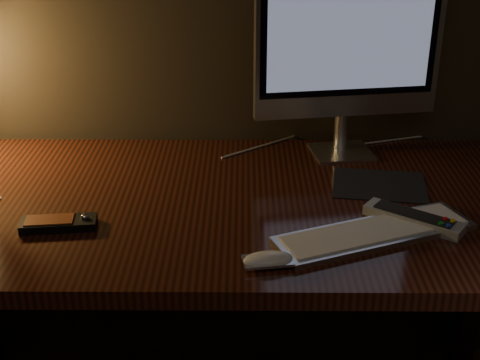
{
  "coord_description": "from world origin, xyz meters",
  "views": [
    {
      "loc": [
        0.06,
        0.48,
        1.44
      ],
      "look_at": [
        0.05,
        1.73,
        0.85
      ],
      "focal_mm": 50.0,
      "sensor_mm": 36.0,
      "label": 1
    }
  ],
  "objects_px": {
    "desk": "(220,233)",
    "monitor": "(349,44)",
    "tv_remote": "(413,218)",
    "mouse": "(268,261)",
    "keyboard": "(375,232)",
    "media_remote": "(59,223)"
  },
  "relations": [
    {
      "from": "monitor",
      "to": "keyboard",
      "type": "distance_m",
      "value": 0.53
    },
    {
      "from": "tv_remote",
      "to": "desk",
      "type": "bearing_deg",
      "value": -167.85
    },
    {
      "from": "mouse",
      "to": "tv_remote",
      "type": "bearing_deg",
      "value": 19.26
    },
    {
      "from": "mouse",
      "to": "tv_remote",
      "type": "xyz_separation_m",
      "value": [
        0.32,
        0.17,
        0.0
      ]
    },
    {
      "from": "desk",
      "to": "monitor",
      "type": "distance_m",
      "value": 0.57
    },
    {
      "from": "monitor",
      "to": "keyboard",
      "type": "relative_size",
      "value": 1.17
    },
    {
      "from": "keyboard",
      "to": "tv_remote",
      "type": "bearing_deg",
      "value": 7.98
    },
    {
      "from": "desk",
      "to": "tv_remote",
      "type": "bearing_deg",
      "value": -23.58
    },
    {
      "from": "media_remote",
      "to": "desk",
      "type": "bearing_deg",
      "value": 25.46
    },
    {
      "from": "desk",
      "to": "keyboard",
      "type": "relative_size",
      "value": 3.74
    },
    {
      "from": "monitor",
      "to": "desk",
      "type": "bearing_deg",
      "value": -156.72
    },
    {
      "from": "monitor",
      "to": "mouse",
      "type": "xyz_separation_m",
      "value": [
        -0.21,
        -0.56,
        -0.29
      ]
    },
    {
      "from": "keyboard",
      "to": "mouse",
      "type": "height_order",
      "value": "mouse"
    },
    {
      "from": "monitor",
      "to": "media_remote",
      "type": "xyz_separation_m",
      "value": [
        -0.65,
        -0.41,
        -0.29
      ]
    },
    {
      "from": "keyboard",
      "to": "media_remote",
      "type": "bearing_deg",
      "value": 154.78
    },
    {
      "from": "mouse",
      "to": "monitor",
      "type": "bearing_deg",
      "value": 59.96
    },
    {
      "from": "monitor",
      "to": "tv_remote",
      "type": "relative_size",
      "value": 2.45
    },
    {
      "from": "desk",
      "to": "monitor",
      "type": "height_order",
      "value": "monitor"
    },
    {
      "from": "mouse",
      "to": "media_remote",
      "type": "distance_m",
      "value": 0.46
    },
    {
      "from": "tv_remote",
      "to": "mouse",
      "type": "bearing_deg",
      "value": -115.95
    },
    {
      "from": "keyboard",
      "to": "media_remote",
      "type": "height_order",
      "value": "media_remote"
    },
    {
      "from": "keyboard",
      "to": "monitor",
      "type": "bearing_deg",
      "value": 68.78
    }
  ]
}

